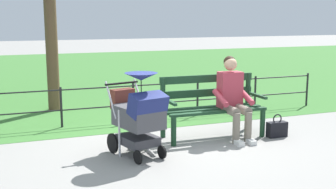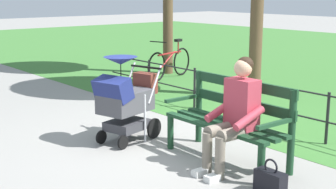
# 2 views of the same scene
# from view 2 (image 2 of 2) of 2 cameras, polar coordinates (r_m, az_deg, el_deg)

# --- Properties ---
(ground_plane) EXTENTS (60.00, 60.00, 0.00)m
(ground_plane) POSITION_cam_2_polar(r_m,az_deg,el_deg) (6.32, 0.94, -5.90)
(ground_plane) COLOR gray
(park_bench) EXTENTS (1.61, 0.63, 0.96)m
(park_bench) POSITION_cam_2_polar(r_m,az_deg,el_deg) (5.64, 7.58, -2.67)
(park_bench) COLOR #193D23
(park_bench) RESTS_ON ground
(person_on_bench) EXTENTS (0.54, 0.74, 1.28)m
(person_on_bench) POSITION_cam_2_polar(r_m,az_deg,el_deg) (5.27, 8.03, -2.04)
(person_on_bench) COLOR slate
(person_on_bench) RESTS_ON ground
(stroller) EXTENTS (0.70, 0.97, 1.15)m
(stroller) POSITION_cam_2_polar(r_m,az_deg,el_deg) (6.28, -5.17, -0.43)
(stroller) COLOR black
(stroller) RESTS_ON ground
(handbag) EXTENTS (0.32, 0.14, 0.37)m
(handbag) POSITION_cam_2_polar(r_m,az_deg,el_deg) (4.87, 12.17, -10.24)
(handbag) COLOR black
(handbag) RESTS_ON ground
(park_fence) EXTENTS (7.69, 0.04, 0.70)m
(park_fence) POSITION_cam_2_polar(r_m,az_deg,el_deg) (7.07, 11.77, -0.64)
(park_fence) COLOR black
(park_fence) RESTS_ON ground
(bicycle) EXTENTS (0.58, 1.61, 0.89)m
(bicycle) POSITION_cam_2_polar(r_m,az_deg,el_deg) (10.93, 0.22, 3.85)
(bicycle) COLOR black
(bicycle) RESTS_ON ground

